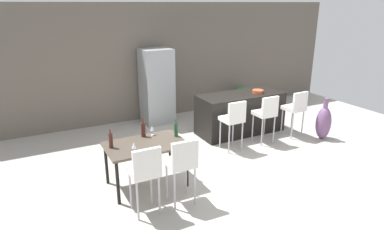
{
  "coord_description": "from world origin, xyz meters",
  "views": [
    {
      "loc": [
        -3.62,
        -5.16,
        2.88
      ],
      "look_at": [
        -0.82,
        0.26,
        0.85
      ],
      "focal_mm": 31.61,
      "sensor_mm": 36.0,
      "label": 1
    }
  ],
  "objects": [
    {
      "name": "wine_bottle_left",
      "position": [
        -2.53,
        -0.3,
        0.86
      ],
      "size": [
        0.07,
        0.07,
        0.3
      ],
      "color": "#471E19",
      "rests_on": "dining_table"
    },
    {
      "name": "dining_chair_far",
      "position": [
        -1.72,
        -1.16,
        0.7
      ],
      "size": [
        0.41,
        0.41,
        1.05
      ],
      "color": "white",
      "rests_on": "ground_plane"
    },
    {
      "name": "potted_plant",
      "position": [
        1.9,
        2.47,
        0.39
      ],
      "size": [
        0.46,
        0.46,
        0.66
      ],
      "color": "beige",
      "rests_on": "ground_plane"
    },
    {
      "name": "kitchen_island",
      "position": [
        0.76,
        0.91,
        0.46
      ],
      "size": [
        1.99,
        0.81,
        0.92
      ],
      "primitive_type": "cube",
      "color": "black",
      "rests_on": "ground_plane"
    },
    {
      "name": "ground_plane",
      "position": [
        0.0,
        0.0,
        0.0
      ],
      "size": [
        10.0,
        10.0,
        0.0
      ],
      "primitive_type": "plane",
      "color": "#ADA89E"
    },
    {
      "name": "dining_table",
      "position": [
        -2.0,
        -0.39,
        0.67
      ],
      "size": [
        1.26,
        0.81,
        0.74
      ],
      "color": "#4C4238",
      "rests_on": "ground_plane"
    },
    {
      "name": "refrigerator",
      "position": [
        -0.66,
        2.48,
        0.92
      ],
      "size": [
        0.72,
        0.68,
        1.84
      ],
      "primitive_type": "cube",
      "color": "#939699",
      "rests_on": "ground_plane"
    },
    {
      "name": "wine_bottle_inner",
      "position": [
        -1.92,
        -0.09,
        0.87
      ],
      "size": [
        0.08,
        0.08,
        0.32
      ],
      "color": "#471E19",
      "rests_on": "dining_table"
    },
    {
      "name": "back_wall",
      "position": [
        0.0,
        2.92,
        1.45
      ],
      "size": [
        10.0,
        0.12,
        2.9
      ],
      "primitive_type": "cube",
      "color": "#665B51",
      "rests_on": "ground_plane"
    },
    {
      "name": "floor_vase",
      "position": [
        2.17,
        -0.27,
        0.38
      ],
      "size": [
        0.33,
        0.33,
        0.93
      ],
      "color": "#704C75",
      "rests_on": "ground_plane"
    },
    {
      "name": "wine_glass_middle",
      "position": [
        -1.77,
        -0.1,
        0.86
      ],
      "size": [
        0.07,
        0.07,
        0.17
      ],
      "color": "silver",
      "rests_on": "dining_table"
    },
    {
      "name": "bar_chair_left",
      "position": [
        0.04,
        0.13,
        0.7
      ],
      "size": [
        0.41,
        0.41,
        1.05
      ],
      "color": "white",
      "rests_on": "ground_plane"
    },
    {
      "name": "wine_glass_right",
      "position": [
        -2.27,
        -0.66,
        0.86
      ],
      "size": [
        0.07,
        0.07,
        0.17
      ],
      "color": "silver",
      "rests_on": "dining_table"
    },
    {
      "name": "bar_chair_right",
      "position": [
        1.69,
        0.13,
        0.7
      ],
      "size": [
        0.42,
        0.42,
        1.05
      ],
      "color": "white",
      "rests_on": "ground_plane"
    },
    {
      "name": "wine_bottle_end",
      "position": [
        -1.43,
        -0.34,
        0.86
      ],
      "size": [
        0.06,
        0.06,
        0.31
      ],
      "color": "#194723",
      "rests_on": "dining_table"
    },
    {
      "name": "bar_chair_middle",
      "position": [
        0.87,
        0.13,
        0.7
      ],
      "size": [
        0.4,
        0.4,
        1.05
      ],
      "color": "white",
      "rests_on": "ground_plane"
    },
    {
      "name": "dining_chair_near",
      "position": [
        -2.28,
        -1.16,
        0.7
      ],
      "size": [
        0.4,
        0.4,
        1.05
      ],
      "color": "white",
      "rests_on": "ground_plane"
    },
    {
      "name": "fruit_bowl",
      "position": [
        1.16,
        0.81,
        0.96
      ],
      "size": [
        0.25,
        0.25,
        0.07
      ],
      "primitive_type": "cylinder",
      "color": "#C6512D",
      "rests_on": "kitchen_island"
    }
  ]
}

